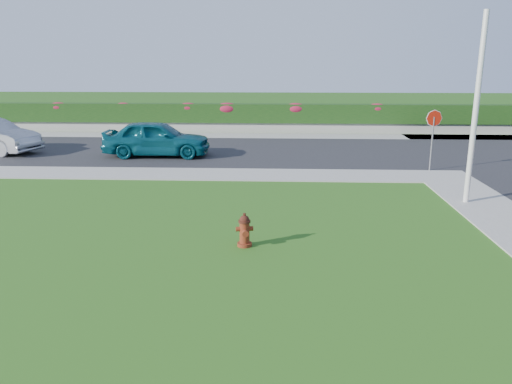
{
  "coord_description": "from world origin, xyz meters",
  "views": [
    {
      "loc": [
        0.87,
        -9.28,
        4.16
      ],
      "look_at": [
        0.3,
        3.1,
        0.9
      ],
      "focal_mm": 35.0,
      "sensor_mm": 36.0,
      "label": 1
    }
  ],
  "objects_px": {
    "utility_pole": "(476,111)",
    "sedan_teal": "(157,138)",
    "stop_sign": "(433,126)",
    "fire_hydrant": "(245,231)"
  },
  "relations": [
    {
      "from": "utility_pole",
      "to": "sedan_teal",
      "type": "bearing_deg",
      "value": 147.75
    },
    {
      "from": "sedan_teal",
      "to": "stop_sign",
      "type": "xyz_separation_m",
      "value": [
        11.3,
        -2.49,
        0.92
      ]
    },
    {
      "from": "fire_hydrant",
      "to": "sedan_teal",
      "type": "distance_m",
      "value": 11.88
    },
    {
      "from": "fire_hydrant",
      "to": "stop_sign",
      "type": "bearing_deg",
      "value": 41.21
    },
    {
      "from": "fire_hydrant",
      "to": "sedan_teal",
      "type": "height_order",
      "value": "sedan_teal"
    },
    {
      "from": "sedan_teal",
      "to": "fire_hydrant",
      "type": "bearing_deg",
      "value": -157.94
    },
    {
      "from": "sedan_teal",
      "to": "utility_pole",
      "type": "xyz_separation_m",
      "value": [
        11.09,
        -7.0,
        1.93
      ]
    },
    {
      "from": "fire_hydrant",
      "to": "stop_sign",
      "type": "height_order",
      "value": "stop_sign"
    },
    {
      "from": "stop_sign",
      "to": "sedan_teal",
      "type": "bearing_deg",
      "value": 178.43
    },
    {
      "from": "sedan_teal",
      "to": "stop_sign",
      "type": "relative_size",
      "value": 1.96
    }
  ]
}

